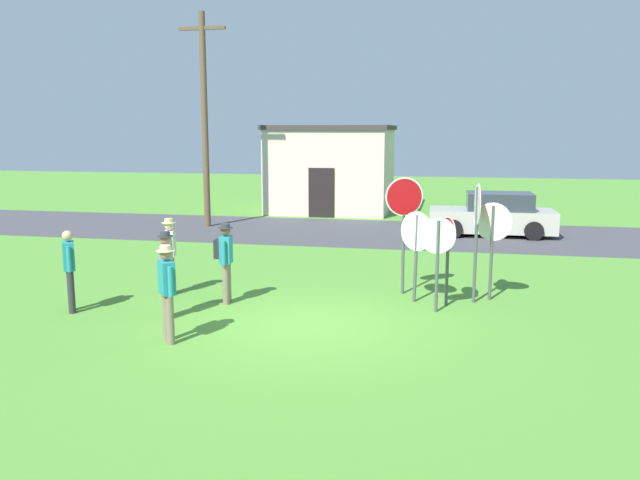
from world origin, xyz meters
The scene contains 16 objects.
ground_plane centered at (0.00, 0.00, 0.00)m, with size 80.00×80.00×0.00m, color #518E33.
street_asphalt centered at (0.00, 11.36, 0.00)m, with size 60.00×6.40×0.01m, color #424247.
building_background centered at (-2.66, 17.35, 1.95)m, with size 5.48×4.89×3.88m.
utility_pole centered at (-6.47, 11.65, 4.17)m, with size 1.80×0.24×7.97m.
parked_car_on_street centered at (4.21, 11.70, 0.69)m, with size 4.34×2.09×1.51m.
stop_sign_rear_left centered at (2.01, 2.18, 1.34)m, with size 0.72×0.52×1.97m.
stop_sign_low_front centered at (2.47, 1.45, 1.33)m, with size 0.72×0.22×1.96m.
stop_sign_tallest centered at (3.26, 2.34, 1.79)m, with size 0.11×0.87×2.58m.
stop_sign_nearest centered at (2.67, 2.00, 1.28)m, with size 0.31×0.61×1.91m.
stop_sign_leaning_left centered at (3.61, 2.65, 1.48)m, with size 0.79×0.29×2.15m.
stop_sign_leaning_right centered at (1.68, 2.82, 1.84)m, with size 0.82×0.33×2.65m.
person_with_sunhat centered at (-2.73, -0.05, 0.98)m, with size 0.32×0.55×1.74m.
person_on_left centered at (-1.98, 1.22, 1.01)m, with size 0.41×0.57×1.74m.
person_near_signs centered at (-2.08, -1.43, 0.98)m, with size 0.40×0.46×1.74m.
person_in_teal centered at (-3.45, 1.69, 0.98)m, with size 0.32×0.56×1.74m.
person_in_dark_shirt centered at (-4.85, -0.04, 0.95)m, with size 0.38×0.49×1.69m.
Camera 1 is at (2.67, -11.46, 3.70)m, focal length 35.89 mm.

